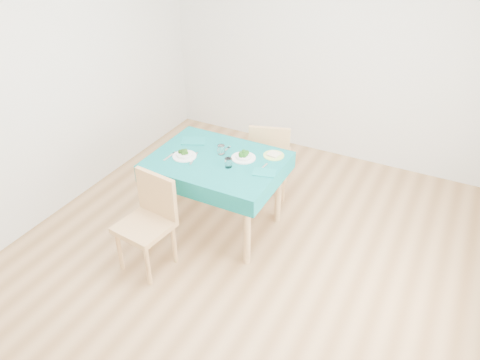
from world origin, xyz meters
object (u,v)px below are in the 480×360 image
at_px(bowl_near, 184,154).
at_px(bowl_far, 244,155).
at_px(table, 218,194).
at_px(side_plate, 274,155).
at_px(chair_far, 271,150).
at_px(chair_near, 143,219).

bearing_deg(bowl_near, bowl_far, 24.02).
bearing_deg(table, side_plate, 33.53).
distance_m(chair_far, side_plate, 0.62).
relative_size(chair_far, bowl_near, 4.69).
bearing_deg(chair_near, bowl_far, 67.98).
bearing_deg(bowl_near, chair_near, -89.71).
bearing_deg(side_plate, table, -146.47).
distance_m(chair_far, bowl_near, 1.04).
bearing_deg(bowl_near, side_plate, 28.44).
bearing_deg(chair_far, chair_near, 55.63).
distance_m(chair_far, bowl_far, 0.73).
relative_size(chair_far, side_plate, 5.36).
height_order(chair_near, chair_far, chair_near).
bearing_deg(chair_far, bowl_near, 44.74).
distance_m(table, chair_far, 0.82).
height_order(table, bowl_near, bowl_near).
bearing_deg(chair_near, side_plate, 62.80).
xyz_separation_m(bowl_near, bowl_far, (0.48, 0.22, 0.00)).
xyz_separation_m(table, bowl_far, (0.21, 0.12, 0.41)).
bearing_deg(table, bowl_far, 29.55).
distance_m(table, bowl_far, 0.48).
xyz_separation_m(chair_far, side_plate, (0.25, -0.51, 0.26)).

